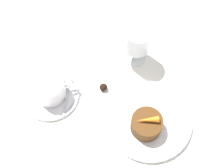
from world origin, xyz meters
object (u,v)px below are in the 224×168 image
object	(u,v)px
wine_glass	(138,41)
fork	(206,93)
dinner_plate	(150,120)
dessert_cake	(146,124)
coffee_cup	(49,88)

from	to	relation	value
wine_glass	fork	xyz separation A→B (m)	(0.15, -0.16, -0.09)
wine_glass	dinner_plate	bearing A→B (deg)	-98.70
dinner_plate	dessert_cake	world-z (taller)	dessert_cake
coffee_cup	fork	size ratio (longest dim) A/B	0.60
fork	dessert_cake	bearing A→B (deg)	-166.90
coffee_cup	dinner_plate	bearing A→B (deg)	-33.34
fork	dessert_cake	xyz separation A→B (m)	(-0.19, -0.04, 0.03)
dinner_plate	dessert_cake	distance (m)	0.04
dinner_plate	coffee_cup	xyz separation A→B (m)	(-0.22, 0.15, 0.04)
wine_glass	fork	world-z (taller)	wine_glass
dinner_plate	fork	distance (m)	0.18
dinner_plate	wine_glass	distance (m)	0.21
coffee_cup	wine_glass	xyz separation A→B (m)	(0.25, 0.04, 0.04)
coffee_cup	fork	world-z (taller)	coffee_cup
coffee_cup	dessert_cake	bearing A→B (deg)	-38.92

